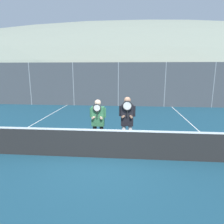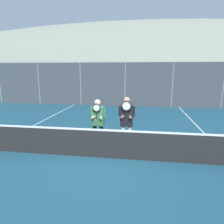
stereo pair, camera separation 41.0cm
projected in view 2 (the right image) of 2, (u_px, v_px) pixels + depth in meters
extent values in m
plane|color=navy|center=(100.00, 157.00, 6.33)|extent=(120.00, 120.00, 0.00)
ellipsoid|color=gray|center=(138.00, 79.00, 59.65)|extent=(142.89, 79.38, 27.78)
cube|color=#9EA3A8|center=(141.00, 82.00, 21.59)|extent=(17.85, 5.00, 2.82)
cube|color=brown|center=(141.00, 67.00, 21.26)|extent=(18.35, 5.50, 0.36)
cylinder|color=gray|center=(0.00, 83.00, 16.34)|extent=(0.06, 0.06, 3.24)
cylinder|color=gray|center=(39.00, 84.00, 15.84)|extent=(0.06, 0.06, 3.24)
cylinder|color=gray|center=(81.00, 84.00, 15.35)|extent=(0.06, 0.06, 3.24)
cylinder|color=gray|center=(125.00, 85.00, 14.86)|extent=(0.06, 0.06, 3.24)
cylinder|color=gray|center=(172.00, 85.00, 14.36)|extent=(0.06, 0.06, 3.24)
cylinder|color=gray|center=(223.00, 86.00, 13.87)|extent=(0.06, 0.06, 3.24)
cube|color=#42474C|center=(125.00, 85.00, 14.86)|extent=(20.59, 0.02, 3.24)
cube|color=black|center=(100.00, 144.00, 6.24)|extent=(10.59, 0.02, 0.89)
cube|color=white|center=(100.00, 130.00, 6.14)|extent=(10.59, 0.03, 0.06)
cube|color=white|center=(33.00, 126.00, 9.81)|extent=(0.05, 16.00, 0.01)
cube|color=white|center=(205.00, 134.00, 8.65)|extent=(0.05, 16.00, 0.01)
cylinder|color=black|center=(95.00, 137.00, 7.01)|extent=(0.13, 0.13, 0.84)
cylinder|color=black|center=(101.00, 137.00, 6.98)|extent=(0.13, 0.13, 0.84)
cube|color=#337047|center=(98.00, 116.00, 6.84)|extent=(0.43, 0.22, 0.66)
sphere|color=#DBB293|center=(98.00, 103.00, 6.74)|extent=(0.21, 0.21, 0.21)
cylinder|color=#337047|center=(91.00, 112.00, 6.84)|extent=(0.08, 0.08, 0.32)
cylinder|color=#337047|center=(105.00, 113.00, 6.78)|extent=(0.08, 0.08, 0.32)
cylinder|color=#DBB293|center=(94.00, 117.00, 6.77)|extent=(0.16, 0.27, 0.08)
cylinder|color=#DBB293|center=(100.00, 117.00, 6.74)|extent=(0.16, 0.27, 0.08)
cylinder|color=black|center=(97.00, 114.00, 6.64)|extent=(0.03, 0.03, 0.20)
torus|color=black|center=(96.00, 108.00, 6.59)|extent=(0.27, 0.03, 0.27)
cylinder|color=silver|center=(96.00, 108.00, 6.59)|extent=(0.22, 0.00, 0.22)
cylinder|color=white|center=(123.00, 138.00, 6.79)|extent=(0.13, 0.13, 0.89)
cylinder|color=white|center=(130.00, 138.00, 6.76)|extent=(0.13, 0.13, 0.89)
cube|color=black|center=(127.00, 115.00, 6.60)|extent=(0.41, 0.22, 0.71)
sphere|color=#997056|center=(127.00, 100.00, 6.50)|extent=(0.22, 0.22, 0.22)
cylinder|color=black|center=(120.00, 111.00, 6.61)|extent=(0.08, 0.08, 0.35)
cylinder|color=black|center=(134.00, 111.00, 6.54)|extent=(0.08, 0.08, 0.35)
cylinder|color=#997056|center=(123.00, 116.00, 6.54)|extent=(0.16, 0.27, 0.08)
cylinder|color=#997056|center=(130.00, 117.00, 6.51)|extent=(0.16, 0.27, 0.08)
cylinder|color=black|center=(126.00, 113.00, 6.41)|extent=(0.03, 0.03, 0.20)
torus|color=black|center=(126.00, 106.00, 6.36)|extent=(0.33, 0.04, 0.33)
cylinder|color=silver|center=(126.00, 106.00, 6.36)|extent=(0.27, 0.00, 0.27)
cube|color=#285638|center=(58.00, 91.00, 18.98)|extent=(4.52, 1.82, 0.81)
cube|color=#2D3842|center=(58.00, 83.00, 18.82)|extent=(2.49, 1.67, 0.66)
cylinder|color=black|center=(69.00, 97.00, 17.95)|extent=(0.60, 0.16, 0.60)
cylinder|color=black|center=(76.00, 94.00, 19.75)|extent=(0.60, 0.16, 0.60)
cylinder|color=black|center=(39.00, 96.00, 18.38)|extent=(0.60, 0.16, 0.60)
cylinder|color=black|center=(48.00, 94.00, 20.17)|extent=(0.60, 0.16, 0.60)
cube|color=silver|center=(108.00, 92.00, 17.89)|extent=(4.40, 1.78, 0.85)
cube|color=#2D3842|center=(108.00, 84.00, 17.73)|extent=(2.42, 1.64, 0.70)
cylinder|color=black|center=(123.00, 99.00, 16.90)|extent=(0.60, 0.16, 0.60)
cylinder|color=black|center=(125.00, 96.00, 18.65)|extent=(0.60, 0.16, 0.60)
cylinder|color=black|center=(90.00, 98.00, 17.31)|extent=(0.60, 0.16, 0.60)
cylinder|color=black|center=(95.00, 95.00, 19.07)|extent=(0.60, 0.16, 0.60)
cube|color=slate|center=(163.00, 93.00, 17.58)|extent=(4.38, 1.84, 0.82)
cube|color=#2D3842|center=(164.00, 84.00, 17.43)|extent=(2.41, 1.70, 0.67)
cylinder|color=black|center=(182.00, 99.00, 16.55)|extent=(0.60, 0.16, 0.60)
cylinder|color=black|center=(178.00, 96.00, 18.37)|extent=(0.60, 0.16, 0.60)
cylinder|color=black|center=(147.00, 99.00, 16.96)|extent=(0.60, 0.16, 0.60)
cylinder|color=black|center=(146.00, 96.00, 18.78)|extent=(0.60, 0.16, 0.60)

